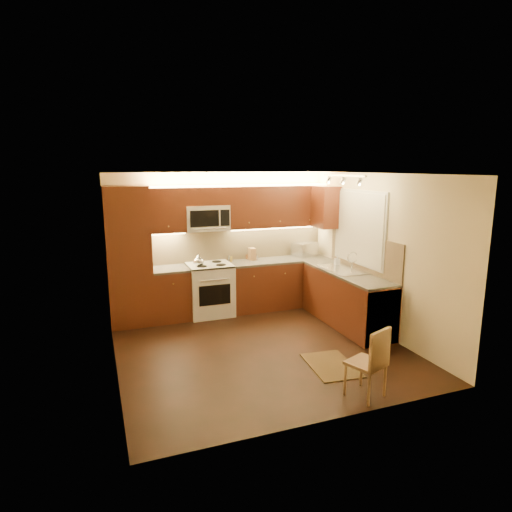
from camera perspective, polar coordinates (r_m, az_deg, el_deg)
name	(u,v)px	position (r m, az deg, el deg)	size (l,w,h in m)	color
floor	(260,347)	(6.52, 0.47, -11.85)	(4.00, 4.00, 0.01)	black
ceiling	(260,174)	(5.98, 0.51, 10.69)	(4.00, 4.00, 0.01)	beige
wall_back	(221,242)	(8.00, -4.66, 1.89)	(4.00, 0.01, 2.50)	beige
wall_front	(332,306)	(4.39, 9.96, -6.44)	(4.00, 0.01, 2.50)	beige
wall_left	(110,276)	(5.74, -18.49, -2.55)	(0.01, 4.00, 2.50)	beige
wall_right	(379,254)	(7.08, 15.77, 0.22)	(0.01, 4.00, 2.50)	beige
pantry	(129,256)	(7.44, -16.30, -0.06)	(0.70, 0.60, 2.30)	#4D2210
base_cab_back_left	(171,295)	(7.69, -11.08, -4.98)	(0.62, 0.60, 0.86)	#4D2210
counter_back_left	(170,269)	(7.57, -11.21, -1.71)	(0.62, 0.60, 0.04)	#3A3734
base_cab_back_right	(279,284)	(8.24, 3.00, -3.64)	(1.92, 0.60, 0.86)	#4D2210
counter_back_right	(279,260)	(8.13, 3.03, -0.58)	(1.92, 0.60, 0.04)	#3A3734
base_cab_right	(346,299)	(7.44, 11.73, -5.57)	(0.60, 2.00, 0.86)	#4D2210
counter_right	(348,273)	(7.32, 11.87, -2.20)	(0.60, 2.00, 0.04)	#3A3734
dishwasher	(371,312)	(6.89, 14.84, -7.12)	(0.58, 0.60, 0.84)	silver
backsplash_back	(239,243)	(8.10, -2.25, 1.68)	(3.30, 0.02, 0.60)	tan
backsplash_right	(364,253)	(7.41, 13.87, 0.41)	(0.02, 2.00, 0.60)	tan
upper_cab_back_left	(166,210)	(7.53, -11.66, 5.88)	(0.62, 0.35, 0.75)	#4D2210
upper_cab_back_right	(277,206)	(8.10, 2.75, 6.49)	(1.92, 0.35, 0.75)	#4D2210
upper_cab_bridge	(206,196)	(7.65, -6.58, 7.79)	(0.76, 0.35, 0.31)	#4D2210
upper_cab_right_corner	(326,207)	(8.07, 9.12, 6.34)	(0.35, 0.50, 0.75)	#4D2210
stove	(210,289)	(7.79, -6.03, -4.37)	(0.76, 0.65, 0.92)	silver
microwave	(206,218)	(7.67, -6.49, 4.98)	(0.76, 0.38, 0.44)	silver
window_frame	(359,228)	(7.46, 13.34, 3.63)	(0.03, 1.44, 1.24)	silver
window_blinds	(358,228)	(7.45, 13.21, 3.63)	(0.02, 1.36, 1.16)	silver
sink	(343,266)	(7.42, 11.28, -1.23)	(0.52, 0.86, 0.15)	silver
faucet	(352,260)	(7.50, 12.48, -0.56)	(0.20, 0.04, 0.30)	silver
track_light_bar	(343,175)	(7.03, 11.36, 10.28)	(0.04, 1.20, 0.03)	silver
kettle	(199,260)	(7.52, -7.52, -0.53)	(0.19, 0.19, 0.22)	silver
toaster_oven	(305,249)	(8.47, 6.37, 0.89)	(0.44, 0.33, 0.26)	silver
knife_block	(252,254)	(8.05, -0.51, 0.27)	(0.10, 0.16, 0.22)	olive
spice_jar_a	(229,258)	(8.01, -3.50, -0.27)	(0.04, 0.04, 0.10)	silver
spice_jar_b	(247,257)	(8.14, -1.21, -0.11)	(0.04, 0.04, 0.08)	brown
spice_jar_c	(257,258)	(8.07, 0.10, -0.21)	(0.04, 0.04, 0.08)	silver
spice_jar_d	(231,259)	(7.91, -3.27, -0.40)	(0.05, 0.05, 0.10)	olive
soap_bottle	(337,260)	(7.74, 10.55, -0.56)	(0.08, 0.08, 0.18)	silver
rug	(331,365)	(6.05, 9.81, -13.90)	(0.57, 0.86, 0.01)	black
dining_chair	(366,361)	(5.25, 14.17, -13.22)	(0.37, 0.37, 0.84)	olive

